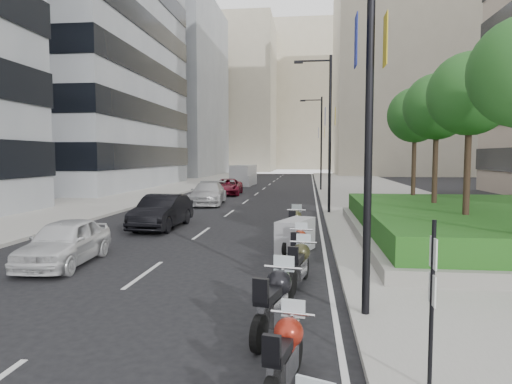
% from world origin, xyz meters
% --- Properties ---
extents(ground, '(160.00, 160.00, 0.00)m').
position_xyz_m(ground, '(0.00, 0.00, 0.00)').
color(ground, black).
rests_on(ground, ground).
extents(sidewalk_right, '(10.00, 100.00, 0.15)m').
position_xyz_m(sidewalk_right, '(9.00, 30.00, 0.07)').
color(sidewalk_right, '#9E9B93').
rests_on(sidewalk_right, ground).
extents(sidewalk_left, '(8.00, 100.00, 0.15)m').
position_xyz_m(sidewalk_left, '(-12.00, 30.00, 0.07)').
color(sidewalk_left, '#9E9B93').
rests_on(sidewalk_left, ground).
extents(lane_edge, '(0.12, 100.00, 0.01)m').
position_xyz_m(lane_edge, '(3.70, 30.00, 0.01)').
color(lane_edge, silver).
rests_on(lane_edge, ground).
extents(lane_centre, '(0.12, 100.00, 0.01)m').
position_xyz_m(lane_centre, '(-1.50, 30.00, 0.01)').
color(lane_centre, silver).
rests_on(lane_centre, ground).
extents(building_grey_far, '(22.00, 26.00, 30.00)m').
position_xyz_m(building_grey_far, '(-24.00, 70.00, 15.00)').
color(building_grey_far, gray).
rests_on(building_grey_far, ground).
extents(building_cream_right, '(28.00, 24.00, 36.00)m').
position_xyz_m(building_cream_right, '(22.00, 80.00, 18.00)').
color(building_cream_right, '#B7AD93').
rests_on(building_cream_right, ground).
extents(building_cream_left, '(26.00, 24.00, 34.00)m').
position_xyz_m(building_cream_left, '(-18.00, 100.00, 17.00)').
color(building_cream_left, '#B7AD93').
rests_on(building_cream_left, ground).
extents(building_cream_centre, '(30.00, 24.00, 38.00)m').
position_xyz_m(building_cream_centre, '(2.00, 120.00, 19.00)').
color(building_cream_centre, '#B7AD93').
rests_on(building_cream_centre, ground).
extents(planter, '(10.00, 14.00, 0.40)m').
position_xyz_m(planter, '(10.00, 10.00, 0.35)').
color(planter, gray).
rests_on(planter, sidewalk_right).
extents(hedge, '(9.40, 13.40, 0.80)m').
position_xyz_m(hedge, '(10.00, 10.00, 0.95)').
color(hedge, '#244E16').
rests_on(hedge, planter).
extents(tree_1, '(2.80, 2.80, 6.30)m').
position_xyz_m(tree_1, '(8.50, 8.00, 5.42)').
color(tree_1, '#332319').
rests_on(tree_1, planter).
extents(tree_2, '(2.80, 2.80, 6.30)m').
position_xyz_m(tree_2, '(8.50, 12.00, 5.42)').
color(tree_2, '#332319').
rests_on(tree_2, planter).
extents(tree_3, '(2.80, 2.80, 6.30)m').
position_xyz_m(tree_3, '(8.50, 16.00, 5.42)').
color(tree_3, '#332319').
rests_on(tree_3, planter).
extents(lamp_post_0, '(2.34, 0.45, 9.00)m').
position_xyz_m(lamp_post_0, '(4.14, 1.00, 5.07)').
color(lamp_post_0, black).
rests_on(lamp_post_0, ground).
extents(lamp_post_1, '(2.34, 0.45, 9.00)m').
position_xyz_m(lamp_post_1, '(4.14, 18.00, 5.07)').
color(lamp_post_1, black).
rests_on(lamp_post_1, ground).
extents(lamp_post_2, '(2.34, 0.45, 9.00)m').
position_xyz_m(lamp_post_2, '(4.14, 36.00, 5.07)').
color(lamp_post_2, black).
rests_on(lamp_post_2, ground).
extents(parking_sign, '(0.06, 0.32, 2.50)m').
position_xyz_m(parking_sign, '(4.80, -2.00, 1.46)').
color(parking_sign, black).
rests_on(parking_sign, ground).
extents(motorcycle_1, '(0.69, 2.01, 1.01)m').
position_xyz_m(motorcycle_1, '(2.81, -2.01, 0.54)').
color(motorcycle_1, black).
rests_on(motorcycle_1, ground).
extents(motorcycle_2, '(0.85, 2.31, 1.17)m').
position_xyz_m(motorcycle_2, '(2.51, 0.11, 0.62)').
color(motorcycle_2, black).
rests_on(motorcycle_2, ground).
extents(motorcycle_3, '(0.73, 2.16, 1.08)m').
position_xyz_m(motorcycle_3, '(2.91, 3.34, 0.58)').
color(motorcycle_3, black).
rests_on(motorcycle_3, ground).
extents(motorcycle_4, '(0.73, 2.17, 1.08)m').
position_xyz_m(motorcycle_4, '(2.85, 5.46, 0.58)').
color(motorcycle_4, black).
rests_on(motorcycle_4, ground).
extents(motorcycle_5, '(1.39, 2.06, 1.16)m').
position_xyz_m(motorcycle_5, '(2.69, 7.47, 0.58)').
color(motorcycle_5, black).
rests_on(motorcycle_5, ground).
extents(motorcycle_6, '(0.78, 2.32, 1.16)m').
position_xyz_m(motorcycle_6, '(2.59, 10.03, 0.62)').
color(motorcycle_6, black).
rests_on(motorcycle_6, ground).
extents(car_a, '(1.96, 4.28, 1.42)m').
position_xyz_m(car_a, '(-4.34, 4.86, 0.71)').
color(car_a, silver).
rests_on(car_a, ground).
extents(car_b, '(1.80, 4.79, 1.56)m').
position_xyz_m(car_b, '(-3.65, 12.13, 0.78)').
color(car_b, black).
rests_on(car_b, ground).
extents(car_c, '(2.60, 5.55, 1.57)m').
position_xyz_m(car_c, '(-3.82, 22.69, 0.78)').
color(car_c, '#AFAEB1').
rests_on(car_c, ground).
extents(car_d, '(2.63, 5.18, 1.40)m').
position_xyz_m(car_d, '(-3.90, 30.76, 0.70)').
color(car_d, maroon).
rests_on(car_d, ground).
extents(delivery_van, '(2.50, 5.71, 2.34)m').
position_xyz_m(delivery_van, '(-4.38, 43.78, 1.09)').
color(delivery_van, silver).
rests_on(delivery_van, ground).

